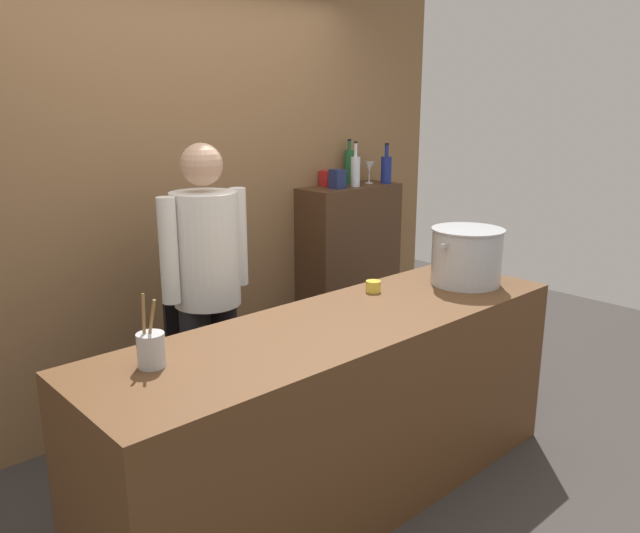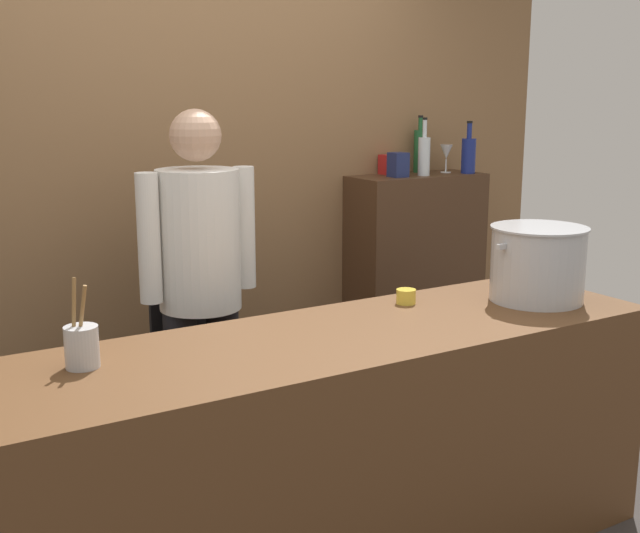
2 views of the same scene
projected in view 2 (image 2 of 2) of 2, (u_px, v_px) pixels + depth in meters
brick_back_panel at (186, 140)px, 3.83m from camera, size 4.40×0.10×3.00m
prep_counter at (342, 452)px, 2.89m from camera, size 2.43×0.70×0.90m
bar_cabinet at (414, 289)px, 4.47m from camera, size 0.76×0.32×1.29m
chef at (200, 279)px, 3.32m from camera, size 0.53×0.37×1.66m
stockpot_large at (538, 264)px, 3.20m from camera, size 0.44×0.39×0.30m
utensil_crock at (82, 346)px, 2.43m from camera, size 0.10×0.10×0.28m
butter_jar at (406, 296)px, 3.17m from camera, size 0.08×0.08×0.06m
wine_bottle_clear at (424, 155)px, 4.27m from camera, size 0.06×0.06×0.31m
wine_bottle_green at (420, 150)px, 4.44m from camera, size 0.07×0.07×0.31m
wine_bottle_cobalt at (469, 154)px, 4.39m from camera, size 0.08×0.08×0.29m
wine_glass_tall at (446, 153)px, 4.42m from camera, size 0.07×0.07×0.16m
spice_tin_red at (389, 165)px, 4.35m from camera, size 0.09×0.09×0.11m
spice_tin_navy at (398, 165)px, 4.20m from camera, size 0.09×0.09×0.13m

